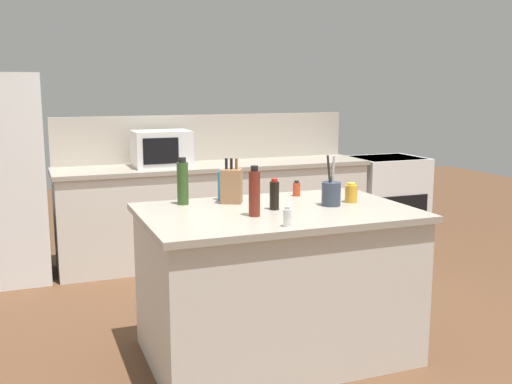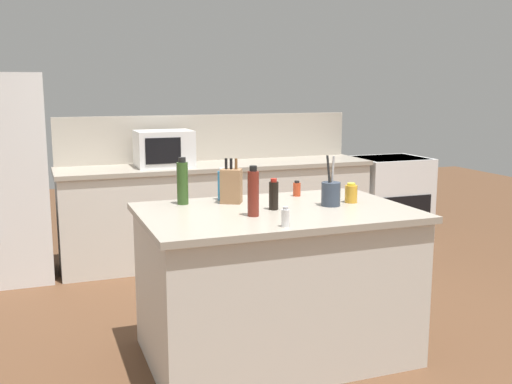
# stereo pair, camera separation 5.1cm
# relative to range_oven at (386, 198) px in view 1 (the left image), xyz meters

# --- Properties ---
(ground_plane) EXTENTS (14.00, 14.00, 0.00)m
(ground_plane) POSITION_rel_range_oven_xyz_m (-2.25, -2.20, -0.47)
(ground_plane) COLOR brown
(back_counter_run) EXTENTS (3.05, 0.66, 0.94)m
(back_counter_run) POSITION_rel_range_oven_xyz_m (-1.95, 0.00, 0.00)
(back_counter_run) COLOR beige
(back_counter_run) RESTS_ON ground_plane
(wall_backsplash) EXTENTS (3.01, 0.03, 0.46)m
(wall_backsplash) POSITION_rel_range_oven_xyz_m (-1.95, 0.32, 0.70)
(wall_backsplash) COLOR #B2A899
(wall_backsplash) RESTS_ON back_counter_run
(kitchen_island) EXTENTS (1.65, 1.07, 0.94)m
(kitchen_island) POSITION_rel_range_oven_xyz_m (-2.25, -2.20, 0.00)
(kitchen_island) COLOR beige
(kitchen_island) RESTS_ON ground_plane
(range_oven) EXTENTS (0.76, 0.65, 0.92)m
(range_oven) POSITION_rel_range_oven_xyz_m (0.00, 0.00, 0.00)
(range_oven) COLOR white
(range_oven) RESTS_ON ground_plane
(microwave) EXTENTS (0.52, 0.39, 0.34)m
(microwave) POSITION_rel_range_oven_xyz_m (-2.47, 0.00, 0.64)
(microwave) COLOR white
(microwave) RESTS_ON back_counter_run
(knife_block) EXTENTS (0.16, 0.15, 0.29)m
(knife_block) POSITION_rel_range_oven_xyz_m (-2.44, -1.91, 0.59)
(knife_block) COLOR #936B47
(knife_block) RESTS_ON kitchen_island
(utensil_crock) EXTENTS (0.12, 0.12, 0.32)m
(utensil_crock) POSITION_rel_range_oven_xyz_m (-1.88, -2.21, 0.56)
(utensil_crock) COLOR #333D4C
(utensil_crock) RESTS_ON kitchen_island
(spice_jar_paprika) EXTENTS (0.05, 0.05, 0.11)m
(spice_jar_paprika) POSITION_rel_range_oven_xyz_m (-1.94, -1.83, 0.52)
(spice_jar_paprika) COLOR #B73D1E
(spice_jar_paprika) RESTS_ON kitchen_island
(salt_shaker) EXTENTS (0.04, 0.04, 0.11)m
(salt_shaker) POSITION_rel_range_oven_xyz_m (-2.37, -2.64, 0.52)
(salt_shaker) COLOR silver
(salt_shaker) RESTS_ON kitchen_island
(vinegar_bottle) EXTENTS (0.07, 0.07, 0.30)m
(vinegar_bottle) POSITION_rel_range_oven_xyz_m (-2.44, -2.33, 0.61)
(vinegar_bottle) COLOR maroon
(vinegar_bottle) RESTS_ON kitchen_island
(soy_sauce_bottle) EXTENTS (0.06, 0.06, 0.19)m
(soy_sauce_bottle) POSITION_rel_range_oven_xyz_m (-2.26, -2.20, 0.56)
(soy_sauce_bottle) COLOR black
(soy_sauce_bottle) RESTS_ON kitchen_island
(olive_oil_bottle) EXTENTS (0.07, 0.07, 0.30)m
(olive_oil_bottle) POSITION_rel_range_oven_xyz_m (-2.74, -1.84, 0.61)
(olive_oil_bottle) COLOR #2D4C1E
(olive_oil_bottle) RESTS_ON kitchen_island
(dish_soap_bottle) EXTENTS (0.06, 0.06, 0.21)m
(dish_soap_bottle) POSITION_rel_range_oven_xyz_m (-2.46, -1.78, 0.57)
(dish_soap_bottle) COLOR #3384BC
(dish_soap_bottle) RESTS_ON kitchen_island
(honey_jar) EXTENTS (0.08, 0.08, 0.13)m
(honey_jar) POSITION_rel_range_oven_xyz_m (-1.71, -2.16, 0.53)
(honey_jar) COLOR gold
(honey_jar) RESTS_ON kitchen_island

